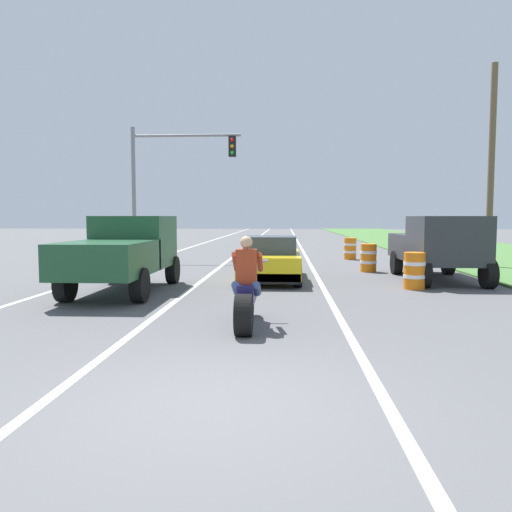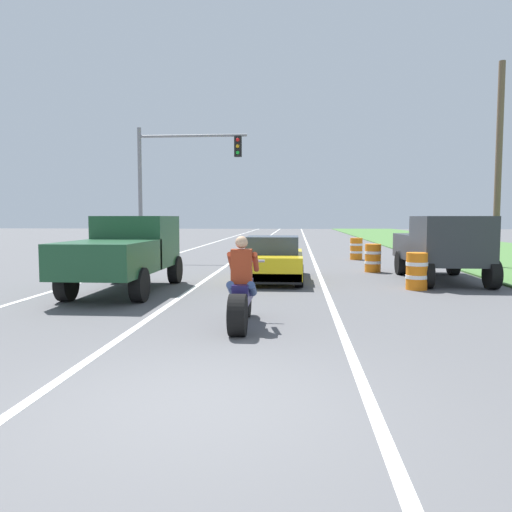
# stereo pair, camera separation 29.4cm
# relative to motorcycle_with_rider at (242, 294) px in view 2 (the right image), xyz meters

# --- Properties ---
(ground_plane) EXTENTS (160.00, 160.00, 0.00)m
(ground_plane) POSITION_rel_motorcycle_with_rider_xyz_m (-0.06, -3.62, -0.59)
(ground_plane) COLOR #565659
(lane_stripe_left_solid) EXTENTS (0.14, 120.00, 0.01)m
(lane_stripe_left_solid) POSITION_rel_motorcycle_with_rider_xyz_m (-5.46, 16.38, -0.59)
(lane_stripe_left_solid) COLOR white
(lane_stripe_left_solid) RESTS_ON ground
(lane_stripe_right_solid) EXTENTS (0.14, 120.00, 0.01)m
(lane_stripe_right_solid) POSITION_rel_motorcycle_with_rider_xyz_m (1.74, 16.38, -0.59)
(lane_stripe_right_solid) COLOR white
(lane_stripe_right_solid) RESTS_ON ground
(lane_stripe_centre_dashed) EXTENTS (0.14, 120.00, 0.01)m
(lane_stripe_centre_dashed) POSITION_rel_motorcycle_with_rider_xyz_m (-1.86, 16.38, -0.59)
(lane_stripe_centre_dashed) COLOR white
(lane_stripe_centre_dashed) RESTS_ON ground
(motorcycle_with_rider) EXTENTS (0.70, 2.21, 1.62)m
(motorcycle_with_rider) POSITION_rel_motorcycle_with_rider_xyz_m (0.00, 0.00, 0.00)
(motorcycle_with_rider) COLOR black
(motorcycle_with_rider) RESTS_ON ground
(sports_car_yellow) EXTENTS (1.84, 4.30, 1.37)m
(sports_car_yellow) POSITION_rel_motorcycle_with_rider_xyz_m (0.23, 6.72, 0.04)
(sports_car_yellow) COLOR yellow
(sports_car_yellow) RESTS_ON ground
(pickup_truck_left_lane_dark_green) EXTENTS (2.02, 4.80, 1.98)m
(pickup_truck_left_lane_dark_green) POSITION_rel_motorcycle_with_rider_xyz_m (-3.50, 4.06, 0.51)
(pickup_truck_left_lane_dark_green) COLOR #1E4C2D
(pickup_truck_left_lane_dark_green) RESTS_ON ground
(pickup_truck_right_shoulder_dark_grey) EXTENTS (2.02, 4.80, 1.98)m
(pickup_truck_right_shoulder_dark_grey) POSITION_rel_motorcycle_with_rider_xyz_m (5.37, 6.96, 0.51)
(pickup_truck_right_shoulder_dark_grey) COLOR #2D3035
(pickup_truck_right_shoulder_dark_grey) RESTS_ON ground
(traffic_light_mast_near) EXTENTS (5.00, 0.34, 6.00)m
(traffic_light_mast_near) POSITION_rel_motorcycle_with_rider_xyz_m (-4.63, 13.72, 3.43)
(traffic_light_mast_near) COLOR gray
(traffic_light_mast_near) RESTS_ON ground
(utility_pole_roadside) EXTENTS (0.24, 0.24, 7.73)m
(utility_pole_roadside) POSITION_rel_motorcycle_with_rider_xyz_m (8.52, 10.97, 3.27)
(utility_pole_roadside) COLOR brown
(utility_pole_roadside) RESTS_ON ground
(construction_barrel_nearest) EXTENTS (0.58, 0.58, 1.00)m
(construction_barrel_nearest) POSITION_rel_motorcycle_with_rider_xyz_m (4.19, 4.99, -0.09)
(construction_barrel_nearest) COLOR orange
(construction_barrel_nearest) RESTS_ON ground
(construction_barrel_mid) EXTENTS (0.58, 0.58, 1.00)m
(construction_barrel_mid) POSITION_rel_motorcycle_with_rider_xyz_m (3.67, 9.29, -0.09)
(construction_barrel_mid) COLOR orange
(construction_barrel_mid) RESTS_ON ground
(construction_barrel_far) EXTENTS (0.58, 0.58, 1.00)m
(construction_barrel_far) POSITION_rel_motorcycle_with_rider_xyz_m (3.71, 14.55, -0.09)
(construction_barrel_far) COLOR orange
(construction_barrel_far) RESTS_ON ground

